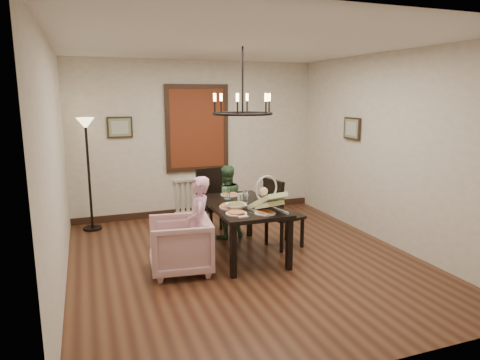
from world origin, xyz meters
TOP-DOWN VIEW (x-y plane):
  - room_shell at (0.00, 0.37)m, footprint 4.51×5.00m
  - dining_table at (0.04, 0.24)m, footprint 0.88×1.55m
  - chair_far at (-0.05, 1.17)m, footprint 0.55×0.55m
  - chair_right at (0.73, 0.33)m, footprint 0.54×0.54m
  - armchair at (-0.90, -0.06)m, footprint 0.84×0.83m
  - elderly_woman at (-0.66, -0.09)m, footprint 0.33×0.41m
  - seated_man at (0.06, 1.02)m, footprint 0.47×0.37m
  - baby_bouncer at (0.21, -0.24)m, footprint 0.47×0.56m
  - salad_bowl at (-0.13, 0.03)m, footprint 0.33×0.33m
  - pizza_platter at (-0.16, 0.10)m, footprint 0.32×0.32m
  - drinking_glass at (0.10, 0.27)m, footprint 0.08×0.08m
  - window_blinds at (0.00, 2.46)m, footprint 1.00×0.03m
  - radiator at (0.00, 2.48)m, footprint 0.92×0.12m
  - picture_back at (-1.35, 2.47)m, footprint 0.42×0.03m
  - picture_right at (2.21, 0.90)m, footprint 0.03×0.42m
  - floor_lamp at (-1.90, 2.15)m, footprint 0.30×0.30m
  - chandelier at (0.04, 0.24)m, footprint 0.80×0.80m

SIDE VIEW (x-z plane):
  - armchair at x=-0.90m, z-range 0.00..0.69m
  - radiator at x=0.00m, z-range 0.04..0.66m
  - seated_man at x=0.06m, z-range 0.00..0.94m
  - elderly_woman at x=-0.66m, z-range 0.00..1.00m
  - chair_right at x=0.73m, z-range 0.00..1.03m
  - chair_far at x=-0.05m, z-range 0.00..1.06m
  - dining_table at x=0.04m, z-range 0.28..1.00m
  - pizza_platter at x=-0.16m, z-range 0.72..0.76m
  - salad_bowl at x=-0.13m, z-range 0.72..0.80m
  - drinking_glass at x=0.10m, z-range 0.72..0.87m
  - baby_bouncer at x=0.21m, z-range 0.72..1.04m
  - floor_lamp at x=-1.90m, z-range 0.00..1.80m
  - room_shell at x=0.00m, z-range -0.01..2.80m
  - window_blinds at x=0.00m, z-range 0.90..2.30m
  - picture_back at x=-1.35m, z-range 1.47..1.83m
  - picture_right at x=2.21m, z-range 1.47..1.83m
  - chandelier at x=0.04m, z-range 1.93..1.97m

